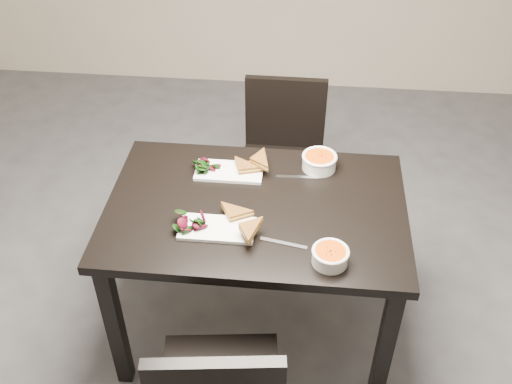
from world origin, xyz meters
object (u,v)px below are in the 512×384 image
soup_bowl_far (319,161)px  plate_near (217,229)px  table (256,224)px  chair_far (283,151)px  plate_far (229,171)px  soup_bowl_near (330,255)px

soup_bowl_far → plate_near: bearing=-131.2°
table → chair_far: 0.78m
chair_far → plate_far: bearing=-109.5°
soup_bowl_near → plate_far: 0.65m
plate_near → soup_bowl_far: bearing=48.8°
soup_bowl_far → table: bearing=-131.7°
plate_far → soup_bowl_far: (0.38, 0.07, 0.03)m
chair_far → soup_bowl_near: chair_far is taller
table → soup_bowl_far: bearing=48.3°
plate_far → soup_bowl_far: soup_bowl_far is taller
table → plate_near: bearing=-130.3°
chair_far → plate_near: (-0.20, -0.92, 0.27)m
table → soup_bowl_near: size_ratio=8.89×
table → plate_far: (-0.14, 0.20, 0.11)m
plate_near → soup_bowl_far: soup_bowl_far is taller
table → plate_near: (-0.13, -0.16, 0.11)m
plate_near → soup_bowl_near: 0.45m
soup_bowl_far → soup_bowl_near: bearing=-85.1°
chair_far → soup_bowl_near: (0.23, -1.05, 0.30)m
table → chair_far: chair_far is taller
soup_bowl_near → plate_far: bearing=131.3°
table → plate_near: plate_near is taller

